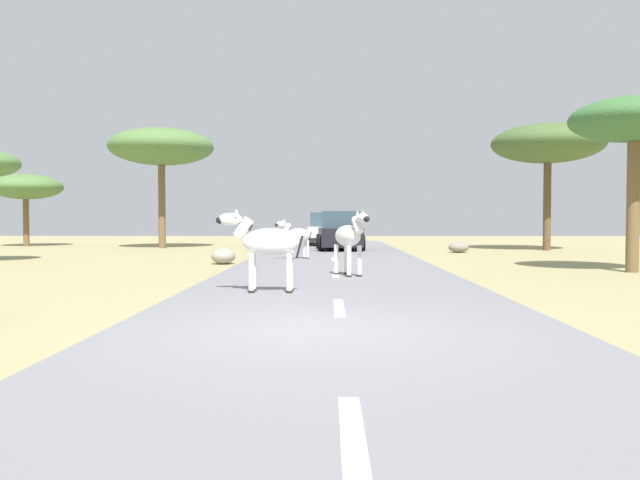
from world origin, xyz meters
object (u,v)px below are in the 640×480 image
at_px(zebra_0, 349,237).
at_px(tree_6, 634,122).
at_px(zebra_1, 266,243).
at_px(car_1, 340,232).
at_px(rock_2, 459,247).
at_px(rock_0, 223,256).
at_px(tree_0, 161,147).
at_px(tree_2, 548,144).
at_px(tree_5, 26,187).
at_px(zebra_2, 296,235).
at_px(car_0, 327,230).

height_order(zebra_0, tree_6, tree_6).
relative_size(zebra_1, car_1, 0.38).
bearing_deg(zebra_1, rock_2, -22.95).
relative_size(zebra_1, rock_0, 2.00).
height_order(tree_0, tree_2, tree_0).
bearing_deg(car_1, tree_5, 162.16).
distance_m(tree_6, rock_0, 12.55).
bearing_deg(zebra_2, rock_2, -85.20).
xyz_separation_m(tree_0, tree_5, (-7.75, 2.04, -1.84)).
height_order(tree_5, tree_6, tree_6).
xyz_separation_m(rock_0, rock_2, (8.93, 6.94, -0.03)).
distance_m(zebra_2, tree_0, 12.21).
bearing_deg(rock_0, zebra_2, 39.01).
xyz_separation_m(zebra_2, rock_2, (6.68, 5.12, -0.65)).
xyz_separation_m(zebra_2, tree_6, (9.36, -4.72, 3.19)).
xyz_separation_m(car_1, tree_0, (-8.72, 2.36, 4.10)).
xyz_separation_m(zebra_0, rock_2, (5.04, 11.60, -0.78)).
bearing_deg(zebra_0, zebra_1, 39.21).
distance_m(tree_0, tree_2, 18.32).
bearing_deg(rock_2, tree_6, -74.82).
bearing_deg(zebra_0, car_1, -114.29).
height_order(tree_2, tree_5, tree_2).
distance_m(zebra_0, car_1, 13.17).
xyz_separation_m(zebra_2, car_0, (0.99, 12.23, -0.02)).
bearing_deg(tree_0, zebra_1, -69.57).
xyz_separation_m(car_0, car_1, (0.62, -5.55, 0.00)).
distance_m(tree_5, rock_2, 22.54).
xyz_separation_m(zebra_0, car_1, (-0.03, 13.17, -0.16)).
height_order(tree_0, tree_6, tree_0).
relative_size(tree_0, rock_2, 6.73).
relative_size(rock_0, rock_2, 0.96).
xyz_separation_m(tree_2, rock_0, (-13.35, -8.92, -4.60)).
relative_size(zebra_2, tree_5, 0.36).
distance_m(car_0, rock_2, 9.13).
height_order(zebra_0, zebra_2, zebra_0).
height_order(zebra_0, car_0, car_0).
xyz_separation_m(zebra_0, tree_2, (9.47, 13.58, 3.85)).
height_order(zebra_1, rock_0, zebra_1).
distance_m(zebra_0, tree_5, 24.19).
height_order(zebra_0, zebra_1, zebra_0).
distance_m(tree_5, tree_6, 28.93).
xyz_separation_m(car_1, rock_2, (5.07, -1.56, -0.62)).
height_order(zebra_0, tree_0, tree_0).
relative_size(zebra_1, rock_2, 1.92).
bearing_deg(tree_5, zebra_2, -36.73).
bearing_deg(tree_0, car_0, 21.48).
bearing_deg(zebra_0, tree_5, -71.21).
height_order(tree_0, rock_0, tree_0).
relative_size(tree_0, tree_5, 1.55).
distance_m(zebra_1, tree_2, 20.70).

